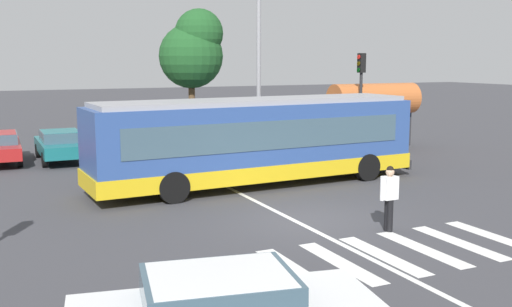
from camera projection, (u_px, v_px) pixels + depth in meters
The scene contains 14 objects.
ground_plane at pixel (306, 220), 16.42m from camera, with size 160.00×160.00×0.00m, color #3D3D42.
city_transit_bus at pixel (257, 141), 20.84m from camera, with size 12.06×3.11×3.06m.
pedestrian_crossing_street at pixel (389, 195), 15.25m from camera, with size 0.58×0.28×1.72m.
parked_car_teal at pixel (61, 144), 25.99m from camera, with size 1.88×4.50×1.35m.
parked_car_white at pixel (125, 140), 27.29m from camera, with size 2.07×4.60×1.35m.
parked_car_charcoal at pixel (180, 136), 28.50m from camera, with size 1.91×4.52×1.35m.
parked_car_blue at pixel (229, 133), 29.79m from camera, with size 2.10×4.61×1.35m.
parked_car_silver at pixel (278, 130), 31.07m from camera, with size 1.91×4.52×1.35m.
traffic_light_far_corner at pixel (361, 87), 27.86m from camera, with size 0.33×0.32×4.71m.
bus_stop_shelter at pixel (374, 100), 29.58m from camera, with size 4.74×1.54×3.25m.
twin_arm_street_lamp at pixel (259, 28), 27.28m from camera, with size 4.62×0.32×9.58m.
background_tree_right at pixel (193, 50), 32.53m from camera, with size 3.53×3.53×7.17m.
crosswalk_painted_stripes at pixel (383, 255), 13.48m from camera, with size 7.28×2.95×0.01m.
lane_center_line at pixel (265, 206), 18.08m from camera, with size 0.16×24.00×0.01m, color silver.
Camera 1 is at (-8.04, -13.83, 4.38)m, focal length 41.71 mm.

